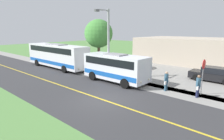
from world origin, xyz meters
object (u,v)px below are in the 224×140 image
(parked_car_near, at_px, (214,75))
(commercial_building, at_px, (204,51))
(transit_bus_rear, at_px, (57,55))
(street_light_pole, at_px, (108,41))
(pedestrian_waiting, at_px, (166,80))
(shuttle_bus_front, at_px, (116,66))
(pedestrian_with_bags, at_px, (198,85))
(stop_sign, at_px, (203,71))
(tree_curbside, at_px, (99,34))

(parked_car_near, height_order, commercial_building, commercial_building)
(transit_bus_rear, relative_size, street_light_pole, 1.54)
(pedestrian_waiting, xyz_separation_m, street_light_pole, (0.30, -6.54, 3.08))
(shuttle_bus_front, height_order, parked_car_near, shuttle_bus_front)
(pedestrian_with_bags, bearing_deg, transit_bus_rear, -87.57)
(shuttle_bus_front, xyz_separation_m, transit_bus_rear, (-0.01, -10.54, 0.23))
(stop_sign, bearing_deg, shuttle_bus_front, -78.20)
(commercial_building, bearing_deg, shuttle_bus_front, -10.97)
(shuttle_bus_front, distance_m, pedestrian_with_bags, 7.76)
(shuttle_bus_front, bearing_deg, street_light_pole, -104.82)
(stop_sign, bearing_deg, pedestrian_waiting, -70.09)
(parked_car_near, xyz_separation_m, tree_curbside, (3.78, -12.66, 3.91))
(pedestrian_waiting, bearing_deg, parked_car_near, 160.02)
(transit_bus_rear, distance_m, tree_curbside, 6.59)
(street_light_pole, relative_size, parked_car_near, 1.62)
(parked_car_near, bearing_deg, commercial_building, -158.45)
(transit_bus_rear, height_order, tree_curbside, tree_curbside)
(pedestrian_with_bags, xyz_separation_m, pedestrian_waiting, (0.11, -2.57, -0.06))
(tree_curbside, bearing_deg, shuttle_bus_front, 61.42)
(pedestrian_with_bags, bearing_deg, shuttle_bus_front, -84.19)
(parked_car_near, distance_m, tree_curbside, 13.78)
(parked_car_near, bearing_deg, pedestrian_waiting, -19.98)
(shuttle_bus_front, height_order, commercial_building, commercial_building)
(stop_sign, relative_size, commercial_building, 0.15)
(transit_bus_rear, bearing_deg, tree_curbside, 119.19)
(tree_curbside, distance_m, commercial_building, 16.66)
(transit_bus_rear, height_order, pedestrian_waiting, transit_bus_rear)
(transit_bus_rear, distance_m, pedestrian_waiting, 15.70)
(shuttle_bus_front, bearing_deg, pedestrian_with_bags, 95.81)
(parked_car_near, bearing_deg, pedestrian_with_bags, 3.70)
(shuttle_bus_front, height_order, street_light_pole, street_light_pole)
(pedestrian_with_bags, height_order, pedestrian_waiting, pedestrian_with_bags)
(pedestrian_waiting, bearing_deg, pedestrian_with_bags, 92.42)
(street_light_pole, bearing_deg, parked_car_near, 125.89)
(stop_sign, distance_m, commercial_building, 15.93)
(stop_sign, bearing_deg, parked_car_near, -175.51)
(shuttle_bus_front, relative_size, street_light_pole, 0.97)
(transit_bus_rear, xyz_separation_m, stop_sign, (-1.60, 18.25, 0.19))
(pedestrian_waiting, distance_m, street_light_pole, 7.24)
(stop_sign, relative_size, tree_curbside, 0.45)
(shuttle_bus_front, xyz_separation_m, commercial_building, (-16.91, 3.28, 0.36))
(street_light_pole, height_order, tree_curbside, street_light_pole)
(pedestrian_waiting, bearing_deg, tree_curbside, -102.07)
(commercial_building, bearing_deg, parked_car_near, 21.55)
(street_light_pole, distance_m, commercial_building, 17.31)
(street_light_pole, bearing_deg, pedestrian_waiting, 92.61)
(transit_bus_rear, relative_size, commercial_building, 0.56)
(pedestrian_with_bags, height_order, commercial_building, commercial_building)
(tree_curbside, height_order, commercial_building, tree_curbside)
(tree_curbside, bearing_deg, pedestrian_with_bags, 80.73)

